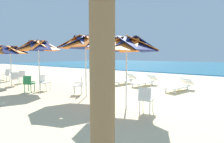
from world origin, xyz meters
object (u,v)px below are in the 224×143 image
(plastic_chair_8, at_px, (9,75))
(plastic_chair_9, at_px, (7,73))
(beach_umbrella_2, at_px, (38,46))
(plastic_chair_7, at_px, (15,78))
(sun_lounger_0, at_px, (179,86))
(sun_lounger_1, at_px, (145,81))
(sun_lounger_2, at_px, (124,80))
(beach_umbrella_1, at_px, (86,43))
(plastic_chair_6, at_px, (23,76))
(plastic_chair_1, at_px, (101,85))
(plastic_chair_0, at_px, (146,98))
(beach_umbrella_0, at_px, (127,45))
(plastic_chair_2, at_px, (79,84))
(plastic_chair_3, at_px, (29,83))
(beach_umbrella_3, at_px, (10,50))
(plastic_chair_4, at_px, (44,81))

(plastic_chair_8, distance_m, plastic_chair_9, 1.14)
(beach_umbrella_2, bearing_deg, plastic_chair_7, -175.38)
(sun_lounger_0, bearing_deg, sun_lounger_1, 169.27)
(sun_lounger_2, bearing_deg, plastic_chair_7, -137.40)
(beach_umbrella_1, distance_m, sun_lounger_0, 5.45)
(plastic_chair_6, bearing_deg, plastic_chair_1, 2.41)
(plastic_chair_0, bearing_deg, beach_umbrella_1, 170.99)
(plastic_chair_1, bearing_deg, beach_umbrella_0, -29.23)
(plastic_chair_0, bearing_deg, beach_umbrella_2, 177.68)
(plastic_chair_2, height_order, plastic_chair_3, same)
(plastic_chair_7, distance_m, plastic_chair_9, 3.76)
(plastic_chair_1, height_order, plastic_chair_8, same)
(plastic_chair_8, height_order, plastic_chair_9, same)
(plastic_chair_6, distance_m, sun_lounger_0, 10.15)
(sun_lounger_0, bearing_deg, beach_umbrella_2, -146.68)
(plastic_chair_8, bearing_deg, sun_lounger_2, 27.15)
(beach_umbrella_0, distance_m, plastic_chair_3, 5.93)
(sun_lounger_1, bearing_deg, plastic_chair_8, -156.02)
(plastic_chair_8, bearing_deg, beach_umbrella_3, -20.69)
(beach_umbrella_2, height_order, sun_lounger_1, beach_umbrella_2)
(plastic_chair_6, bearing_deg, plastic_chair_3, -23.58)
(beach_umbrella_1, xyz_separation_m, plastic_chair_7, (-5.72, -0.44, -1.98))
(plastic_chair_2, xyz_separation_m, plastic_chair_3, (-2.48, -1.22, 0.00))
(plastic_chair_2, distance_m, plastic_chair_9, 8.62)
(beach_umbrella_1, distance_m, plastic_chair_7, 6.07)
(sun_lounger_2, bearing_deg, plastic_chair_1, -76.11)
(beach_umbrella_2, xyz_separation_m, sun_lounger_1, (4.14, 4.62, -2.13))
(plastic_chair_1, bearing_deg, plastic_chair_8, -177.27)
(plastic_chair_6, xyz_separation_m, plastic_chair_8, (-1.73, -0.12, 0.00))
(plastic_chair_1, height_order, beach_umbrella_2, beach_umbrella_2)
(beach_umbrella_1, bearing_deg, sun_lounger_2, 98.39)
(plastic_chair_2, relative_size, sun_lounger_2, 0.39)
(plastic_chair_4, distance_m, plastic_chair_6, 3.61)
(beach_umbrella_2, height_order, plastic_chair_9, beach_umbrella_2)
(plastic_chair_3, bearing_deg, plastic_chair_4, 73.77)
(plastic_chair_2, bearing_deg, beach_umbrella_1, -19.27)
(beach_umbrella_2, distance_m, sun_lounger_1, 6.56)
(sun_lounger_1, relative_size, sun_lounger_2, 1.02)
(beach_umbrella_0, distance_m, plastic_chair_7, 8.38)
(sun_lounger_1, distance_m, sun_lounger_2, 1.44)
(beach_umbrella_1, bearing_deg, plastic_chair_2, 160.73)
(beach_umbrella_0, height_order, sun_lounger_0, beach_umbrella_0)
(beach_umbrella_1, height_order, plastic_chair_1, beach_umbrella_1)
(plastic_chair_4, bearing_deg, beach_umbrella_0, -2.98)
(beach_umbrella_0, xyz_separation_m, plastic_chair_8, (-10.68, 0.85, -1.78))
(plastic_chair_2, bearing_deg, beach_umbrella_3, -173.80)
(beach_umbrella_1, height_order, plastic_chair_2, beach_umbrella_1)
(sun_lounger_2, bearing_deg, sun_lounger_1, 4.97)
(sun_lounger_1, bearing_deg, plastic_chair_0, -63.51)
(plastic_chair_6, distance_m, sun_lounger_1, 8.27)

